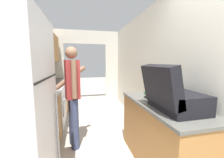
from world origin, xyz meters
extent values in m
cube|color=silver|center=(-1.20, 1.53, 1.25)|extent=(0.06, 6.65, 2.50)
cube|color=#9E6B38|center=(-1.01, 2.54, 1.82)|extent=(0.32, 3.19, 0.75)
cube|color=silver|center=(1.20, 1.53, 1.25)|extent=(0.06, 6.65, 2.50)
cube|color=silver|center=(-1.04, 4.28, 1.02)|extent=(0.65, 0.06, 2.05)
cube|color=silver|center=(1.04, 4.28, 1.02)|extent=(0.65, 0.06, 2.05)
cube|color=silver|center=(0.00, 4.28, 2.27)|extent=(2.73, 0.06, 0.45)
cube|color=#9E6B38|center=(-0.87, 1.49, 0.43)|extent=(0.60, 1.09, 0.85)
cube|color=#565651|center=(-0.87, 1.48, 0.87)|extent=(0.62, 1.11, 0.03)
cube|color=#9E6B38|center=(-0.87, 3.47, 0.43)|extent=(0.60, 1.33, 0.85)
cube|color=#565651|center=(-0.87, 3.48, 0.87)|extent=(0.62, 1.34, 0.03)
cube|color=#9EA3A8|center=(-0.87, 1.63, 0.88)|extent=(0.42, 0.44, 0.00)
cube|color=#9E6B38|center=(0.87, 0.91, 0.43)|extent=(0.60, 1.41, 0.85)
cube|color=#565651|center=(0.87, 0.91, 0.87)|extent=(0.62, 1.43, 0.03)
cube|color=#B7B7BC|center=(-0.81, 0.56, 0.90)|extent=(0.72, 0.72, 1.80)
cube|color=black|center=(-0.44, 0.56, 1.29)|extent=(0.01, 0.70, 0.01)
cylinder|color=#99999E|center=(-0.43, 0.79, 0.75)|extent=(0.02, 0.02, 0.72)
cube|color=#B7B7BC|center=(-0.86, 2.42, 0.44)|extent=(0.62, 0.78, 0.89)
cube|color=black|center=(-0.54, 2.42, 0.44)|extent=(0.01, 0.53, 0.27)
cylinder|color=#B7B7BC|center=(-0.52, 2.42, 0.67)|extent=(0.02, 0.62, 0.02)
cube|color=#B7B7BC|center=(-1.15, 2.42, 0.96)|extent=(0.04, 0.78, 0.14)
cylinder|color=#232328|center=(-0.73, 2.25, 0.88)|extent=(0.16, 0.16, 0.01)
cylinder|color=#232328|center=(-0.73, 2.59, 0.88)|extent=(0.16, 0.16, 0.01)
cylinder|color=#232328|center=(-0.98, 2.25, 0.88)|extent=(0.16, 0.16, 0.01)
cylinder|color=#232328|center=(-0.98, 2.59, 0.88)|extent=(0.16, 0.16, 0.01)
cylinder|color=#384266|center=(-0.29, 1.55, 0.42)|extent=(0.16, 0.16, 0.83)
cylinder|color=#384266|center=(-0.34, 1.71, 0.42)|extent=(0.16, 0.16, 0.83)
cube|color=maroon|center=(-0.32, 1.63, 1.14)|extent=(0.26, 0.26, 0.62)
cylinder|color=#8C664C|center=(-0.28, 1.49, 1.16)|extent=(0.10, 0.10, 0.59)
cylinder|color=#8C664C|center=(-0.35, 1.77, 1.16)|extent=(0.53, 0.21, 0.41)
sphere|color=#8C664C|center=(-0.32, 1.63, 1.57)|extent=(0.19, 0.19, 0.19)
cube|color=black|center=(0.87, 0.64, 0.99)|extent=(0.42, 0.56, 0.20)
cube|color=black|center=(0.64, 0.64, 1.18)|extent=(0.20, 0.56, 0.44)
cube|color=#2D2D33|center=(0.87, 0.93, 1.14)|extent=(0.25, 0.02, 0.10)
cube|color=black|center=(0.84, 1.11, 0.90)|extent=(0.21, 0.24, 0.02)
cube|color=gold|center=(0.85, 1.10, 0.92)|extent=(0.18, 0.23, 0.03)
cube|color=#33894C|center=(0.86, 1.09, 0.96)|extent=(0.24, 0.28, 0.03)
cube|color=#B7B7BC|center=(-0.81, 3.13, 0.89)|extent=(0.14, 0.21, 0.00)
cube|color=black|center=(-0.81, 2.97, 0.90)|extent=(0.07, 0.11, 0.02)
camera|label=1|loc=(-0.18, -0.65, 1.42)|focal=22.00mm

